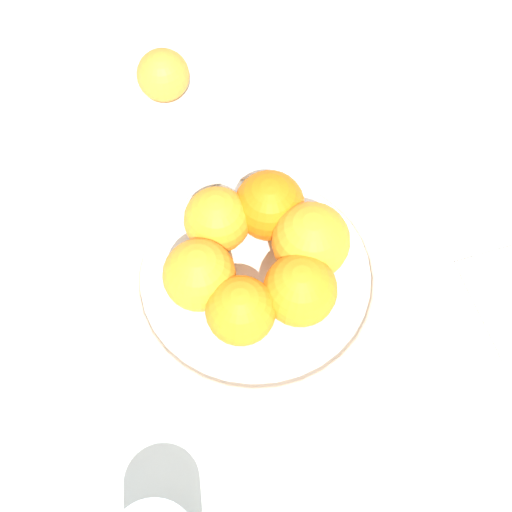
{
  "coord_description": "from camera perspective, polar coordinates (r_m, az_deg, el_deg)",
  "views": [
    {
      "loc": [
        -0.12,
        -0.32,
        0.74
      ],
      "look_at": [
        0.0,
        0.0,
        0.07
      ],
      "focal_mm": 50.0,
      "sensor_mm": 36.0,
      "label": 1
    }
  ],
  "objects": [
    {
      "name": "fruit_bowl",
      "position": [
        0.8,
        0.0,
        -1.85
      ],
      "size": [
        0.29,
        0.29,
        0.03
      ],
      "color": "silver",
      "rests_on": "ground_plane"
    },
    {
      "name": "orange_pile",
      "position": [
        0.75,
        0.33,
        0.16
      ],
      "size": [
        0.2,
        0.19,
        0.08
      ],
      "color": "orange",
      "rests_on": "fruit_bowl"
    },
    {
      "name": "ground_plane",
      "position": [
        0.81,
        0.0,
        -2.38
      ],
      "size": [
        4.0,
        4.0,
        0.0
      ],
      "primitive_type": "plane",
      "color": "silver"
    },
    {
      "name": "stray_orange",
      "position": [
        0.95,
        -7.44,
        14.16
      ],
      "size": [
        0.07,
        0.07,
        0.07
      ],
      "primitive_type": "sphere",
      "color": "orange",
      "rests_on": "ground_plane"
    }
  ]
}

